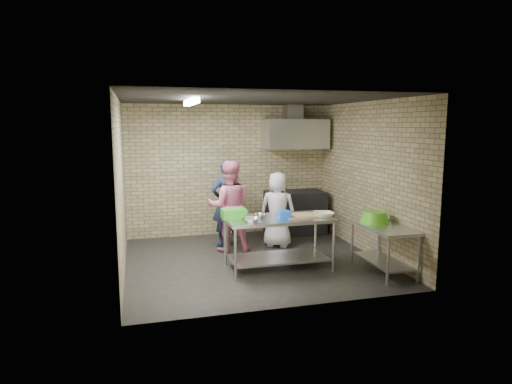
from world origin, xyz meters
TOP-DOWN VIEW (x-y plane):
  - floor at (0.00, 0.00)m, footprint 4.20×4.20m
  - ceiling at (0.00, 0.00)m, footprint 4.20×4.20m
  - back_wall at (0.00, 2.00)m, footprint 4.20×0.06m
  - front_wall at (0.00, -2.00)m, footprint 4.20×0.06m
  - left_wall at (-2.10, 0.00)m, footprint 0.06×4.00m
  - right_wall at (2.10, 0.00)m, footprint 0.06×4.00m
  - prep_table at (0.28, -0.49)m, footprint 1.68×0.84m
  - side_counter at (1.80, -1.10)m, footprint 0.60×1.20m
  - stove at (1.35, 1.65)m, footprint 1.20×0.70m
  - range_hood at (1.35, 1.70)m, footprint 1.30×0.60m
  - hood_duct at (1.35, 1.85)m, footprint 0.35×0.30m
  - wall_shelf at (1.65, 1.89)m, footprint 0.80×0.20m
  - fluorescent_fixture at (-1.00, 0.00)m, footprint 0.10×1.25m
  - green_crate at (-0.42, -0.37)m, footprint 0.37×0.28m
  - blue_tub at (0.33, -0.59)m, footprint 0.19×0.19m
  - cutting_board at (0.63, -0.51)m, footprint 0.51×0.39m
  - mixing_bowl_a at (-0.22, -0.69)m, footprint 0.28×0.28m
  - mixing_bowl_b at (-0.02, -0.44)m, footprint 0.22×0.22m
  - ceramic_bowl at (0.98, -0.64)m, footprint 0.35×0.35m
  - green_basin at (1.78, -0.85)m, footprint 0.46×0.46m
  - bottle_red at (1.40, 1.89)m, footprint 0.07×0.07m
  - bottle_green at (1.80, 1.89)m, footprint 0.06×0.06m
  - man_navy at (-0.25, 1.06)m, footprint 0.69×0.54m
  - woman_pink at (-0.27, 0.72)m, footprint 0.88×0.72m
  - woman_white at (0.68, 0.77)m, footprint 0.83×0.74m

SIDE VIEW (x-z plane):
  - floor at x=0.00m, z-range 0.00..0.00m
  - side_counter at x=1.80m, z-range 0.00..0.75m
  - prep_table at x=0.28m, z-range 0.00..0.84m
  - stove at x=1.35m, z-range 0.00..0.90m
  - woman_white at x=0.68m, z-range 0.00..1.42m
  - man_navy at x=-0.25m, z-range 0.00..1.65m
  - woman_pink at x=-0.27m, z-range 0.00..1.66m
  - green_basin at x=1.78m, z-range 0.75..0.92m
  - cutting_board at x=0.63m, z-range 0.84..0.87m
  - mixing_bowl_b at x=-0.02m, z-range 0.84..0.90m
  - mixing_bowl_a at x=-0.22m, z-range 0.84..0.90m
  - ceramic_bowl at x=0.98m, z-range 0.84..0.92m
  - blue_tub at x=0.33m, z-range 0.84..0.96m
  - green_crate at x=-0.42m, z-range 0.84..0.99m
  - back_wall at x=0.00m, z-range 0.00..2.70m
  - front_wall at x=0.00m, z-range 0.00..2.70m
  - left_wall at x=-2.10m, z-range 0.00..2.70m
  - right_wall at x=2.10m, z-range 0.00..2.70m
  - wall_shelf at x=1.65m, z-range 1.90..1.94m
  - bottle_green at x=1.80m, z-range 1.94..2.09m
  - bottle_red at x=1.40m, z-range 1.94..2.12m
  - range_hood at x=1.35m, z-range 1.80..2.40m
  - hood_duct at x=1.35m, z-range 2.40..2.70m
  - fluorescent_fixture at x=-1.00m, z-range 2.60..2.68m
  - ceiling at x=0.00m, z-range 2.70..2.70m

